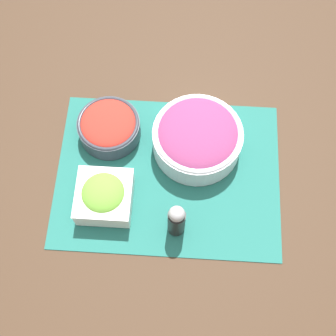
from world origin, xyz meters
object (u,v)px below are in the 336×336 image
Objects in this scene: onion_bowl at (197,137)px; lettuce_bowl at (104,196)px; pepper_shaker at (177,220)px; tomato_bowl at (109,126)px.

onion_bowl is 0.24m from lettuce_bowl.
pepper_shaker is at bearing 79.67° from onion_bowl.
tomato_bowl is at bearing -86.91° from lettuce_bowl.
tomato_bowl is 0.27m from pepper_shaker.
lettuce_bowl is 0.83× the size of tomato_bowl.
onion_bowl reaches higher than tomato_bowl.
lettuce_bowl is 0.16m from pepper_shaker.
onion_bowl reaches higher than lettuce_bowl.
lettuce_bowl is 0.16m from tomato_bowl.
pepper_shaker reaches higher than onion_bowl.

